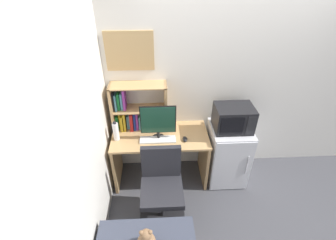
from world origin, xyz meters
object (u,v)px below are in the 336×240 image
at_px(monitor, 158,121).
at_px(teddy_bear, 146,240).
at_px(mini_fridge, 227,154).
at_px(desk_chair, 162,191).
at_px(wall_corkboard, 130,51).
at_px(hutch_bookshelf, 132,109).
at_px(keyboard, 158,140).
at_px(water_bottle, 116,131).
at_px(computer_mouse, 185,139).
at_px(microwave, 233,118).

bearing_deg(monitor, teddy_bear, -96.33).
relative_size(mini_fridge, desk_chair, 0.91).
relative_size(mini_fridge, wall_corkboard, 1.52).
bearing_deg(hutch_bookshelf, keyboard, -43.13).
xyz_separation_m(monitor, water_bottle, (-0.52, 0.01, -0.14)).
height_order(water_bottle, mini_fridge, water_bottle).
xyz_separation_m(keyboard, desk_chair, (0.03, -0.49, -0.37)).
relative_size(hutch_bookshelf, monitor, 1.49).
distance_m(hutch_bookshelf, monitor, 0.42).
xyz_separation_m(hutch_bookshelf, desk_chair, (0.35, -0.78, -0.64)).
distance_m(mini_fridge, desk_chair, 1.07).
distance_m(mini_fridge, wall_corkboard, 1.85).
relative_size(desk_chair, teddy_bear, 3.73).
distance_m(computer_mouse, water_bottle, 0.85).
xyz_separation_m(monitor, mini_fridge, (0.93, 0.05, -0.60)).
xyz_separation_m(monitor, wall_corkboard, (-0.30, 0.36, 0.74)).
bearing_deg(water_bottle, microwave, 1.51).
relative_size(hutch_bookshelf, desk_chair, 0.75).
height_order(hutch_bookshelf, monitor, hutch_bookshelf).
distance_m(desk_chair, wall_corkboard, 1.65).
height_order(hutch_bookshelf, computer_mouse, hutch_bookshelf).
xyz_separation_m(monitor, computer_mouse, (0.33, -0.05, -0.24)).
bearing_deg(keyboard, water_bottle, 174.61).
bearing_deg(mini_fridge, water_bottle, -178.61).
bearing_deg(mini_fridge, wall_corkboard, 165.57).
distance_m(hutch_bookshelf, teddy_bear, 1.55).
xyz_separation_m(computer_mouse, microwave, (0.60, 0.10, 0.22)).
bearing_deg(desk_chair, computer_mouse, 56.92).
distance_m(hutch_bookshelf, keyboard, 0.51).
distance_m(desk_chair, teddy_bear, 0.72).
xyz_separation_m(monitor, keyboard, (-0.01, -0.04, -0.25)).
bearing_deg(wall_corkboard, desk_chair, -70.01).
xyz_separation_m(mini_fridge, wall_corkboard, (-1.23, 0.32, 1.34)).
bearing_deg(computer_mouse, monitor, 170.61).
relative_size(monitor, mini_fridge, 0.55).
relative_size(hutch_bookshelf, mini_fridge, 0.82).
xyz_separation_m(water_bottle, mini_fridge, (1.45, 0.04, -0.46)).
xyz_separation_m(hutch_bookshelf, computer_mouse, (0.65, -0.31, -0.27)).
xyz_separation_m(monitor, desk_chair, (0.02, -0.52, -0.62)).
height_order(monitor, wall_corkboard, wall_corkboard).
bearing_deg(teddy_bear, desk_chair, 77.36).
bearing_deg(mini_fridge, teddy_bear, -130.31).
bearing_deg(teddy_bear, monitor, 83.67).
xyz_separation_m(hutch_bookshelf, teddy_bear, (0.19, -1.47, -0.47)).
xyz_separation_m(teddy_bear, wall_corkboard, (-0.17, 1.57, 1.18)).
xyz_separation_m(computer_mouse, mini_fridge, (0.60, 0.10, -0.36)).
distance_m(hutch_bookshelf, computer_mouse, 0.77).
bearing_deg(monitor, hutch_bookshelf, 141.61).
xyz_separation_m(mini_fridge, desk_chair, (-0.91, -0.57, -0.02)).
xyz_separation_m(monitor, microwave, (0.93, 0.05, -0.02)).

